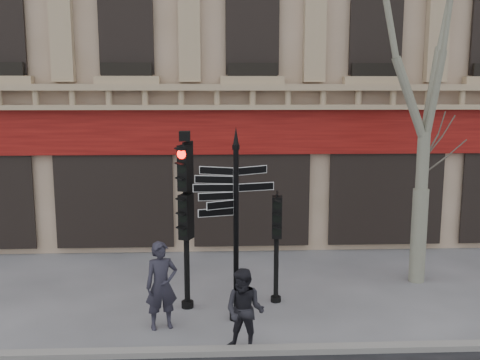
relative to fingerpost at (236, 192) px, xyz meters
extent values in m
plane|color=#55555A|center=(0.64, -0.11, -2.72)|extent=(80.00, 80.00, 0.00)
cube|color=gray|center=(0.64, -1.51, -2.66)|extent=(80.00, 0.25, 0.12)
cube|color=#5A0909|center=(0.64, 4.77, 0.88)|extent=(28.00, 0.25, 1.30)
cube|color=tan|center=(0.64, 4.54, 1.85)|extent=(28.00, 0.35, 0.74)
cylinder|color=black|center=(0.00, 0.00, -0.92)|extent=(0.11, 0.11, 3.59)
cylinder|color=black|center=(0.00, 0.00, -2.64)|extent=(0.28, 0.28, 0.16)
cone|color=black|center=(0.00, 0.00, 1.15)|extent=(0.12, 0.12, 0.36)
cylinder|color=black|center=(-1.05, 0.68, -0.92)|extent=(0.12, 0.12, 3.59)
cylinder|color=black|center=(-1.05, 0.68, -2.64)|extent=(0.27, 0.27, 0.14)
cube|color=black|center=(-1.05, 0.68, -0.64)|extent=(0.52, 0.46, 0.97)
cube|color=black|center=(-1.05, 0.68, 0.42)|extent=(0.52, 0.46, 0.97)
sphere|color=#FF0C05|center=(-1.05, 0.68, 0.68)|extent=(0.21, 0.21, 0.21)
cube|color=black|center=(-1.05, 0.68, 1.09)|extent=(0.32, 0.35, 0.21)
cylinder|color=black|center=(0.94, 0.93, -1.49)|extent=(0.12, 0.12, 2.45)
cylinder|color=black|center=(0.94, 0.93, -2.65)|extent=(0.26, 0.26, 0.14)
cube|color=black|center=(0.94, 0.93, -0.73)|extent=(0.44, 0.33, 0.93)
cylinder|color=gray|center=(4.64, 2.10, -1.53)|extent=(0.39, 0.39, 2.37)
cylinder|color=gray|center=(4.64, 2.10, 0.30)|extent=(0.30, 0.30, 1.51)
imported|color=#24222E|center=(-1.51, -0.33, -1.82)|extent=(0.75, 0.60, 1.79)
imported|color=black|center=(0.10, -1.41, -1.93)|extent=(0.93, 0.83, 1.57)
camera|label=1|loc=(-0.39, -10.59, 2.00)|focal=40.00mm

